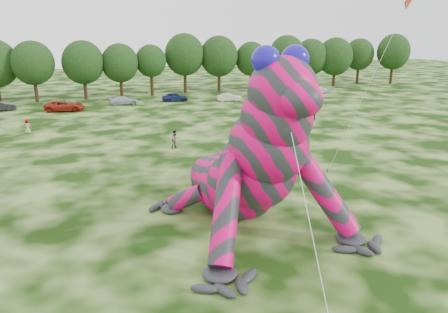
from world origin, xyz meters
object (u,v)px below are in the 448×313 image
at_px(tree_15, 335,62).
at_px(car_4, 175,97).
at_px(tree_6, 34,72).
at_px(spectator_2, 261,110).
at_px(tree_9, 151,70).
at_px(spectator_1, 175,140).
at_px(tree_7, 84,70).
at_px(car_3, 123,100).
at_px(spectator_4, 27,127).
at_px(inflatable_gecko, 231,131).
at_px(tree_12, 251,66).
at_px(car_7, 319,90).
at_px(tree_17, 393,59).
at_px(tree_8, 120,71).
at_px(car_2, 65,106).
at_px(flying_kite, 403,13).
at_px(spectator_3, 314,113).
at_px(car_6, 271,93).
at_px(car_5, 229,97).
at_px(tree_10, 185,63).
at_px(tree_13, 286,62).
at_px(tree_14, 311,63).
at_px(tree_11, 219,64).

relative_size(tree_15, car_4, 2.33).
relative_size(tree_6, spectator_2, 5.28).
distance_m(tree_9, spectator_1, 36.60).
relative_size(tree_7, car_3, 2.15).
height_order(tree_6, spectator_4, tree_6).
relative_size(inflatable_gecko, tree_9, 2.40).
bearing_deg(tree_15, tree_12, -179.90).
bearing_deg(inflatable_gecko, car_7, 45.81).
relative_size(tree_7, tree_17, 0.92).
bearing_deg(tree_8, tree_9, 3.89).
height_order(inflatable_gecko, spectator_4, inflatable_gecko).
bearing_deg(car_4, tree_7, 68.96).
distance_m(tree_6, car_2, 11.82).
bearing_deg(tree_8, spectator_4, -119.41).
bearing_deg(inflatable_gecko, flying_kite, 1.59).
height_order(spectator_3, spectator_1, spectator_3).
bearing_deg(tree_8, tree_7, -178.22).
relative_size(car_2, car_4, 1.32).
bearing_deg(tree_12, car_7, -39.81).
height_order(car_3, car_4, car_4).
bearing_deg(spectator_3, tree_6, -15.30).
bearing_deg(car_2, car_7, -75.12).
height_order(tree_7, tree_15, tree_15).
xyz_separation_m(tree_7, spectator_2, (20.50, -24.12, -3.84)).
height_order(tree_12, tree_17, tree_17).
relative_size(car_6, car_7, 1.15).
height_order(flying_kite, car_5, flying_kite).
relative_size(car_2, car_6, 1.08).
bearing_deg(tree_10, car_5, -71.75).
bearing_deg(car_3, inflatable_gecko, -178.75).
height_order(tree_13, tree_15, tree_13).
relative_size(tree_10, spectator_1, 5.90).
relative_size(tree_17, car_6, 2.04).
relative_size(inflatable_gecko, car_5, 5.52).
height_order(inflatable_gecko, tree_13, inflatable_gecko).
height_order(car_4, spectator_4, spectator_4).
bearing_deg(car_2, tree_13, -64.42).
bearing_deg(spectator_3, car_4, -34.17).
bearing_deg(tree_13, tree_15, 3.25).
distance_m(tree_14, spectator_3, 35.35).
relative_size(spectator_3, spectator_4, 1.16).
bearing_deg(car_5, car_7, -70.08).
bearing_deg(inflatable_gecko, tree_11, 64.58).
bearing_deg(tree_11, car_4, -140.93).
height_order(flying_kite, tree_11, flying_kite).
distance_m(tree_14, spectator_4, 57.35).
relative_size(tree_15, spectator_2, 5.36).
bearing_deg(car_3, tree_10, -52.41).
relative_size(tree_6, car_5, 2.52).
distance_m(tree_9, tree_11, 12.77).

